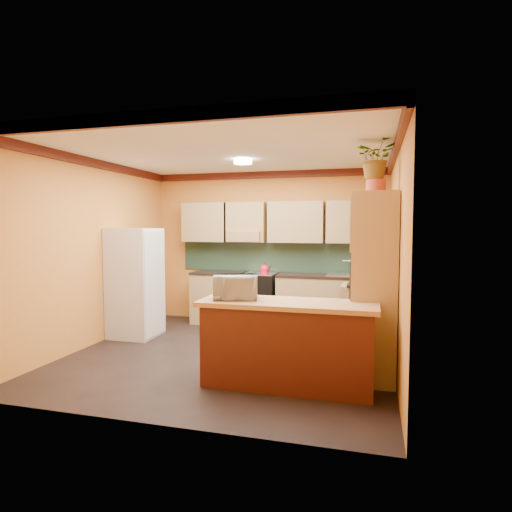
{
  "coord_description": "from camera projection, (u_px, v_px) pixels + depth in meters",
  "views": [
    {
      "loc": [
        1.83,
        -5.36,
        1.73
      ],
      "look_at": [
        0.24,
        0.45,
        1.31
      ],
      "focal_mm": 30.0,
      "sensor_mm": 36.0,
      "label": 1
    }
  ],
  "objects": [
    {
      "name": "base_cabinets_back",
      "position": [
        295.0,
        302.0,
        7.31
      ],
      "size": [
        3.65,
        0.6,
        0.88
      ],
      "primitive_type": "cube",
      "color": "tan",
      "rests_on": "ground"
    },
    {
      "name": "bar_top",
      "position": [
        288.0,
        304.0,
        4.56
      ],
      "size": [
        1.9,
        0.65,
        0.05
      ],
      "primitive_type": "cube",
      "color": "tan",
      "rests_on": "breakfast_bar"
    },
    {
      "name": "countertop_back",
      "position": [
        295.0,
        275.0,
        7.28
      ],
      "size": [
        3.65,
        0.62,
        0.04
      ],
      "primitive_type": "cube",
      "color": "black",
      "rests_on": "base_cabinets_back"
    },
    {
      "name": "breakfast_bar",
      "position": [
        287.0,
        346.0,
        4.59
      ],
      "size": [
        1.8,
        0.55,
        0.88
      ],
      "primitive_type": "cube",
      "color": "#521B13",
      "rests_on": "ground"
    },
    {
      "name": "microwave",
      "position": [
        235.0,
        287.0,
        4.7
      ],
      "size": [
        0.55,
        0.45,
        0.27
      ],
      "primitive_type": "imported",
      "rotation": [
        0.0,
        0.0,
        0.29
      ],
      "color": "silver",
      "rests_on": "bar_top"
    },
    {
      "name": "pantry",
      "position": [
        374.0,
        286.0,
        4.88
      ],
      "size": [
        0.48,
        0.9,
        2.1
      ],
      "primitive_type": "cube",
      "color": "tan",
      "rests_on": "ground"
    },
    {
      "name": "sink",
      "position": [
        341.0,
        274.0,
        7.08
      ],
      "size": [
        0.48,
        0.4,
        0.03
      ],
      "primitive_type": "cube",
      "color": "silver",
      "rests_on": "countertop_back"
    },
    {
      "name": "room_shell",
      "position": [
        238.0,
        200.0,
        5.88
      ],
      "size": [
        4.24,
        4.24,
        2.72
      ],
      "color": "black",
      "rests_on": "ground"
    },
    {
      "name": "kettle",
      "position": [
        264.0,
        269.0,
        7.36
      ],
      "size": [
        0.19,
        0.19,
        0.18
      ],
      "primitive_type": null,
      "rotation": [
        0.0,
        0.0,
        -0.14
      ],
      "color": "red",
      "rests_on": "stove"
    },
    {
      "name": "fridge",
      "position": [
        135.0,
        283.0,
        6.68
      ],
      "size": [
        0.68,
        0.66,
        1.7
      ],
      "primitive_type": "cube",
      "color": "silver",
      "rests_on": "ground"
    },
    {
      "name": "fern",
      "position": [
        376.0,
        158.0,
        4.83
      ],
      "size": [
        0.46,
        0.41,
        0.48
      ],
      "primitive_type": "imported",
      "rotation": [
        0.0,
        0.0,
        -0.08
      ],
      "color": "tan",
      "rests_on": "fern_pot"
    },
    {
      "name": "fern_pot",
      "position": [
        376.0,
        187.0,
        4.85
      ],
      "size": [
        0.22,
        0.22,
        0.16
      ],
      "primitive_type": "cylinder",
      "color": "#A93B28",
      "rests_on": "pantry"
    },
    {
      "name": "countertop_right",
      "position": [
        370.0,
        284.0,
        6.19
      ],
      "size": [
        0.62,
        0.8,
        0.04
      ],
      "primitive_type": "cube",
      "color": "black",
      "rests_on": "base_cabinets_right"
    },
    {
      "name": "stove",
      "position": [
        260.0,
        299.0,
        7.48
      ],
      "size": [
        0.58,
        0.58,
        0.91
      ],
      "primitive_type": "cube",
      "color": "black",
      "rests_on": "ground"
    },
    {
      "name": "base_cabinets_right",
      "position": [
        369.0,
        315.0,
        6.22
      ],
      "size": [
        0.6,
        0.8,
        0.88
      ],
      "primitive_type": "cube",
      "color": "tan",
      "rests_on": "ground"
    }
  ]
}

